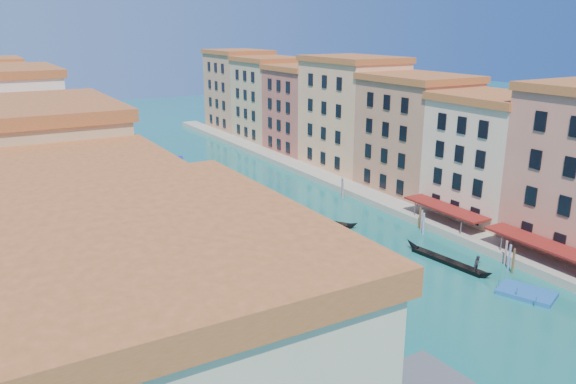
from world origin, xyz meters
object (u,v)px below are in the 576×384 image
at_px(vaporetto_far, 179,207).
at_px(gondola_fore, 273,257).
at_px(blue_dock, 527,293).
at_px(gondola_right, 449,260).

height_order(vaporetto_far, gondola_fore, vaporetto_far).
bearing_deg(blue_dock, gondola_right, 74.66).
xyz_separation_m(vaporetto_far, gondola_fore, (4.19, -20.31, -0.97)).
height_order(gondola_fore, gondola_right, gondola_right).
relative_size(vaporetto_far, blue_dock, 3.28).
bearing_deg(gondola_fore, gondola_right, -37.68).
bearing_deg(blue_dock, vaporetto_far, 96.47).
xyz_separation_m(vaporetto_far, gondola_right, (21.01, -31.41, -0.87)).
bearing_deg(vaporetto_far, blue_dock, -81.93).
bearing_deg(gondola_right, vaporetto_far, 116.63).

